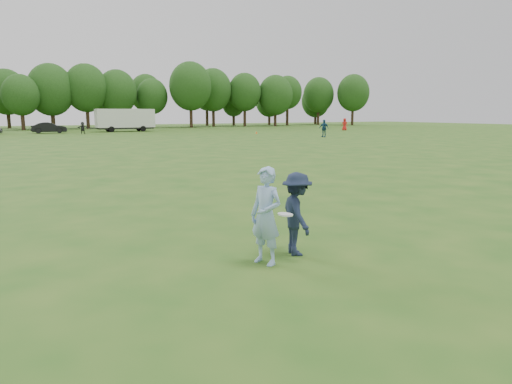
% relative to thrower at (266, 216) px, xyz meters
% --- Properties ---
extents(ground, '(200.00, 200.00, 0.00)m').
position_rel_thrower_xyz_m(ground, '(-0.30, -0.02, -0.87)').
color(ground, '#265518').
rests_on(ground, ground).
extents(thrower, '(0.62, 0.74, 1.74)m').
position_rel_thrower_xyz_m(thrower, '(0.00, 0.00, 0.00)').
color(thrower, '#94B8E5').
rests_on(thrower, ground).
extents(defender, '(0.82, 1.13, 1.58)m').
position_rel_thrower_xyz_m(defender, '(0.78, 0.19, -0.08)').
color(defender, '#1A243B').
rests_on(defender, ground).
extents(player_far_b, '(0.91, 1.22, 1.92)m').
position_rel_thrower_xyz_m(player_far_b, '(26.82, 34.40, 0.09)').
color(player_far_b, navy).
rests_on(player_far_b, ground).
extents(player_far_c, '(1.08, 1.00, 1.86)m').
position_rel_thrower_xyz_m(player_far_c, '(41.10, 48.39, 0.06)').
color(player_far_c, red).
rests_on(player_far_c, ground).
extents(player_far_d, '(1.47, 0.63, 1.54)m').
position_rel_thrower_xyz_m(player_far_d, '(4.34, 54.69, -0.10)').
color(player_far_d, '#292929').
rests_on(player_far_d, ground).
extents(car_f, '(4.45, 2.00, 1.42)m').
position_rel_thrower_xyz_m(car_f, '(0.77, 59.03, -0.16)').
color(car_f, black).
rests_on(car_f, ground).
extents(field_cone, '(0.28, 0.28, 0.30)m').
position_rel_thrower_xyz_m(field_cone, '(24.17, 45.20, -0.72)').
color(field_cone, '#FF560D').
rests_on(field_cone, ground).
extents(disc_in_play, '(0.28, 0.27, 0.05)m').
position_rel_thrower_xyz_m(disc_in_play, '(0.22, -0.30, 0.06)').
color(disc_in_play, white).
rests_on(disc_in_play, ground).
extents(cargo_trailer, '(9.00, 2.75, 3.20)m').
position_rel_thrower_xyz_m(cargo_trailer, '(10.83, 60.00, 0.90)').
color(cargo_trailer, white).
rests_on(cargo_trailer, ground).
extents(treeline, '(130.35, 18.39, 11.74)m').
position_rel_thrower_xyz_m(treeline, '(2.51, 76.88, 5.39)').
color(treeline, '#332114').
rests_on(treeline, ground).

